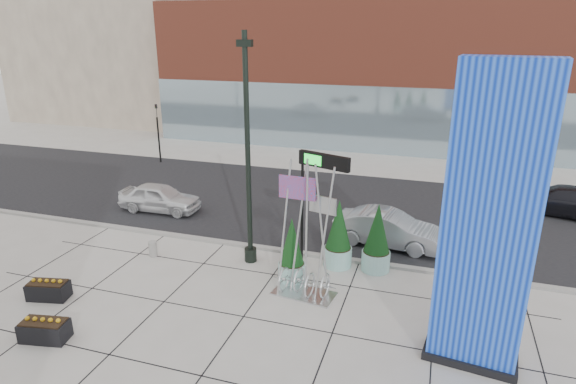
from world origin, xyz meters
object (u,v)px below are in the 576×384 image
(car_white_west, at_px, (160,198))
(lamp_post, at_px, (248,175))
(overhead_street_sign, at_px, (322,168))
(car_silver_mid, at_px, (388,229))
(concrete_bollard, at_px, (153,249))
(blue_pylon, at_px, (488,230))
(public_art_sculpture, at_px, (305,262))

(car_white_west, bearing_deg, lamp_post, -122.06)
(lamp_post, distance_m, overhead_street_sign, 2.86)
(car_white_west, distance_m, car_silver_mid, 11.74)
(overhead_street_sign, height_order, car_white_west, overhead_street_sign)
(concrete_bollard, bearing_deg, lamp_post, 11.41)
(overhead_street_sign, distance_m, car_silver_mid, 4.66)
(blue_pylon, bearing_deg, public_art_sculpture, 167.03)
(car_white_west, bearing_deg, public_art_sculpture, -123.00)
(blue_pylon, height_order, overhead_street_sign, blue_pylon)
(lamp_post, height_order, public_art_sculpture, lamp_post)
(blue_pylon, distance_m, lamp_post, 9.18)
(lamp_post, relative_size, public_art_sculpture, 1.81)
(overhead_street_sign, bearing_deg, blue_pylon, -20.90)
(lamp_post, bearing_deg, car_white_west, 149.68)
(car_white_west, bearing_deg, blue_pylon, -119.17)
(public_art_sculpture, distance_m, car_white_west, 11.00)
(car_white_west, bearing_deg, car_silver_mid, -94.96)
(public_art_sculpture, bearing_deg, car_white_west, 156.35)
(public_art_sculpture, height_order, car_silver_mid, public_art_sculpture)
(blue_pylon, xyz_separation_m, public_art_sculpture, (-5.49, 2.02, -2.77))
(blue_pylon, height_order, car_silver_mid, blue_pylon)
(blue_pylon, height_order, car_white_west, blue_pylon)
(overhead_street_sign, height_order, car_silver_mid, overhead_street_sign)
(blue_pylon, relative_size, car_silver_mid, 1.81)
(car_white_west, height_order, car_silver_mid, car_silver_mid)
(public_art_sculpture, bearing_deg, blue_pylon, -12.61)
(lamp_post, bearing_deg, concrete_bollard, -168.59)
(overhead_street_sign, bearing_deg, car_silver_mid, 63.28)
(blue_pylon, height_order, lamp_post, lamp_post)
(public_art_sculpture, height_order, overhead_street_sign, public_art_sculpture)
(overhead_street_sign, bearing_deg, car_white_west, -178.79)
(lamp_post, xyz_separation_m, overhead_street_sign, (2.72, 0.83, 0.28))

